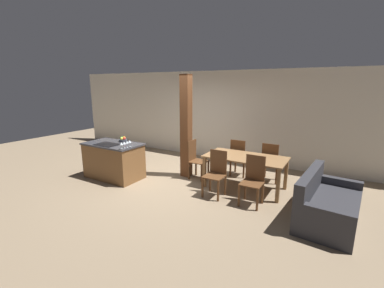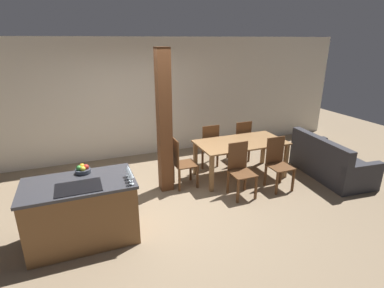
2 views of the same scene
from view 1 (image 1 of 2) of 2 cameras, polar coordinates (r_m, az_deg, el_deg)
ground_plane at (r=6.35m, az=-5.65°, el=-8.11°), size 16.00×16.00×0.00m
wall_back at (r=8.12m, az=4.59°, el=6.39°), size 11.20×0.08×2.70m
kitchen_island at (r=6.69m, az=-16.98°, el=-3.51°), size 1.43×0.81×0.89m
fruit_bowl at (r=6.70m, az=-15.09°, el=1.00°), size 0.21×0.21×0.11m
wine_glass_near at (r=5.88m, az=-15.44°, el=0.04°), size 0.07×0.07×0.15m
wine_glass_middle at (r=5.94m, az=-14.85°, el=0.20°), size 0.07×0.07×0.15m
wine_glass_far at (r=6.00m, az=-14.26°, el=0.36°), size 0.07×0.07×0.15m
wine_glass_end at (r=6.06m, az=-13.68°, el=0.51°), size 0.07×0.07×0.15m
dining_table at (r=5.82m, az=11.75°, el=-3.66°), size 1.76×0.91×0.74m
dining_chair_near_left at (r=5.40m, az=5.33°, el=-6.35°), size 0.40×0.40×0.96m
dining_chair_near_right at (r=5.14m, az=13.40°, el=-7.69°), size 0.40×0.40×0.96m
dining_chair_far_left at (r=6.60m, az=10.36°, el=-2.91°), size 0.40×0.40×0.96m
dining_chair_far_right at (r=6.39m, az=17.04°, el=-3.82°), size 0.40×0.40×0.96m
dining_chair_head_end at (r=6.35m, az=0.89°, el=-3.32°), size 0.40×0.40×0.96m
couch at (r=5.05m, az=27.75°, el=-11.99°), size 0.99×1.71×0.84m
timber_post at (r=6.35m, az=-1.31°, el=3.81°), size 0.23×0.23×2.53m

